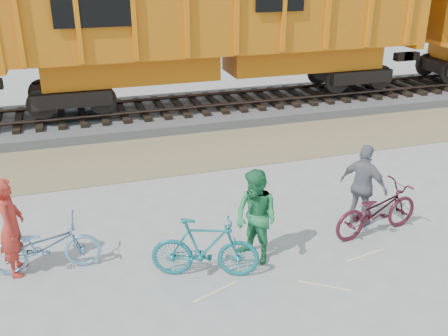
{
  "coord_description": "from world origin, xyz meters",
  "views": [
    {
      "loc": [
        -2.93,
        -7.33,
        5.18
      ],
      "look_at": [
        -0.12,
        1.5,
        1.19
      ],
      "focal_mm": 40.0,
      "sensor_mm": 36.0,
      "label": 1
    }
  ],
  "objects_px": {
    "person_solo": "(11,227)",
    "person_woman": "(363,186)",
    "hopper_car_center": "(221,25)",
    "bicycle_blue": "(45,246)",
    "bicycle_maroon": "(377,210)",
    "bicycle_teal": "(205,248)",
    "person_man": "(256,217)"
  },
  "relations": [
    {
      "from": "hopper_car_center",
      "to": "bicycle_teal",
      "type": "relative_size",
      "value": 7.52
    },
    {
      "from": "bicycle_maroon",
      "to": "person_man",
      "type": "relative_size",
      "value": 1.12
    },
    {
      "from": "hopper_car_center",
      "to": "person_woman",
      "type": "relative_size",
      "value": 8.0
    },
    {
      "from": "person_man",
      "to": "bicycle_blue",
      "type": "bearing_deg",
      "value": -130.15
    },
    {
      "from": "bicycle_maroon",
      "to": "person_solo",
      "type": "relative_size",
      "value": 1.09
    },
    {
      "from": "bicycle_blue",
      "to": "hopper_car_center",
      "type": "bearing_deg",
      "value": -30.86
    },
    {
      "from": "bicycle_teal",
      "to": "hopper_car_center",
      "type": "bearing_deg",
      "value": 0.64
    },
    {
      "from": "hopper_car_center",
      "to": "person_solo",
      "type": "xyz_separation_m",
      "value": [
        -6.32,
        -8.17,
        -2.1
      ]
    },
    {
      "from": "bicycle_blue",
      "to": "person_man",
      "type": "xyz_separation_m",
      "value": [
        3.62,
        -0.83,
        0.39
      ]
    },
    {
      "from": "person_solo",
      "to": "person_woman",
      "type": "xyz_separation_m",
      "value": [
        6.65,
        -0.36,
        -0.03
      ]
    },
    {
      "from": "bicycle_blue",
      "to": "person_man",
      "type": "bearing_deg",
      "value": -98.58
    },
    {
      "from": "bicycle_blue",
      "to": "person_solo",
      "type": "bearing_deg",
      "value": 82.98
    },
    {
      "from": "hopper_car_center",
      "to": "person_solo",
      "type": "bearing_deg",
      "value": -127.73
    },
    {
      "from": "bicycle_blue",
      "to": "person_woman",
      "type": "xyz_separation_m",
      "value": [
        6.15,
        -0.26,
        0.38
      ]
    },
    {
      "from": "person_woman",
      "to": "hopper_car_center",
      "type": "bearing_deg",
      "value": -27.24
    },
    {
      "from": "bicycle_teal",
      "to": "person_woman",
      "type": "distance_m",
      "value": 3.63
    },
    {
      "from": "bicycle_teal",
      "to": "bicycle_maroon",
      "type": "bearing_deg",
      "value": -64.54
    },
    {
      "from": "bicycle_maroon",
      "to": "hopper_car_center",
      "type": "bearing_deg",
      "value": -5.75
    },
    {
      "from": "person_solo",
      "to": "hopper_car_center",
      "type": "bearing_deg",
      "value": -33.29
    },
    {
      "from": "person_solo",
      "to": "person_man",
      "type": "bearing_deg",
      "value": -98.24
    },
    {
      "from": "person_man",
      "to": "person_woman",
      "type": "bearing_deg",
      "value": 75.35
    },
    {
      "from": "bicycle_maroon",
      "to": "bicycle_teal",
      "type": "bearing_deg",
      "value": 87.28
    },
    {
      "from": "hopper_car_center",
      "to": "bicycle_blue",
      "type": "distance_m",
      "value": 10.42
    },
    {
      "from": "bicycle_teal",
      "to": "person_man",
      "type": "height_order",
      "value": "person_man"
    },
    {
      "from": "person_solo",
      "to": "bicycle_teal",
      "type": "bearing_deg",
      "value": -105.43
    },
    {
      "from": "bicycle_blue",
      "to": "bicycle_maroon",
      "type": "distance_m",
      "value": 6.29
    },
    {
      "from": "bicycle_teal",
      "to": "person_solo",
      "type": "distance_m",
      "value": 3.33
    },
    {
      "from": "hopper_car_center",
      "to": "person_solo",
      "type": "height_order",
      "value": "hopper_car_center"
    },
    {
      "from": "person_man",
      "to": "bicycle_maroon",
      "type": "bearing_deg",
      "value": 66.38
    },
    {
      "from": "bicycle_teal",
      "to": "person_man",
      "type": "bearing_deg",
      "value": -59.01
    },
    {
      "from": "bicycle_maroon",
      "to": "person_woman",
      "type": "xyz_separation_m",
      "value": [
        -0.1,
        0.4,
        0.35
      ]
    },
    {
      "from": "person_man",
      "to": "person_woman",
      "type": "xyz_separation_m",
      "value": [
        2.54,
        0.57,
        -0.01
      ]
    }
  ]
}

